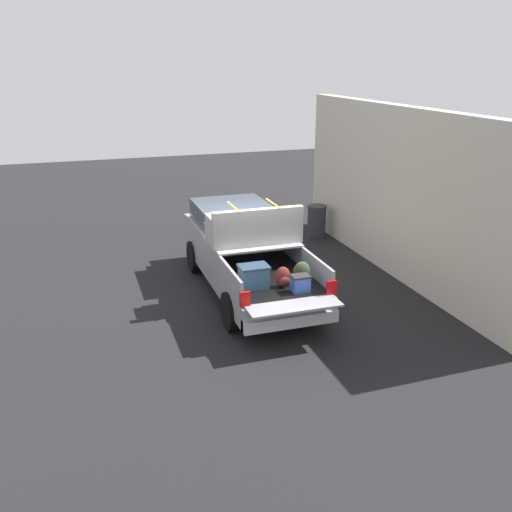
% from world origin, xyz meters
% --- Properties ---
extents(ground_plane, '(40.00, 40.00, 0.00)m').
position_xyz_m(ground_plane, '(0.00, 0.00, 0.00)').
color(ground_plane, black).
extents(pickup_truck, '(6.05, 2.06, 2.23)m').
position_xyz_m(pickup_truck, '(0.35, 0.00, 0.95)').
color(pickup_truck, gray).
rests_on(pickup_truck, ground_plane).
extents(building_facade, '(9.51, 0.36, 4.18)m').
position_xyz_m(building_facade, '(0.13, -3.97, 2.09)').
color(building_facade, beige).
rests_on(building_facade, ground_plane).
extents(trash_can, '(0.60, 0.60, 0.98)m').
position_xyz_m(trash_can, '(3.53, -3.33, 0.50)').
color(trash_can, '#2D2D33').
rests_on(trash_can, ground_plane).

